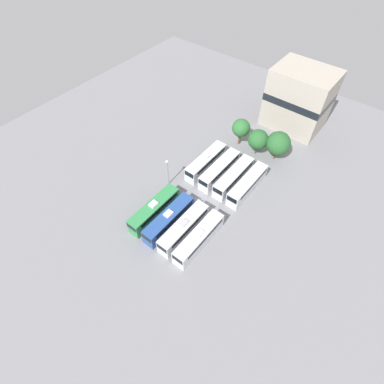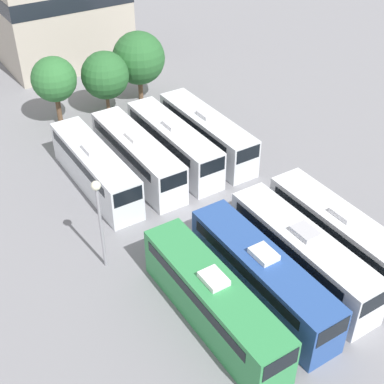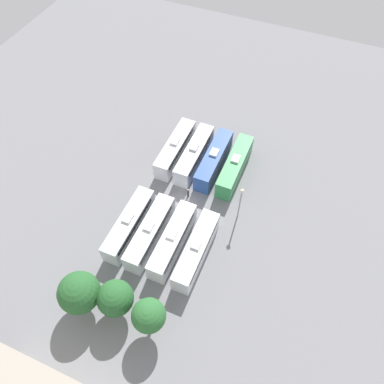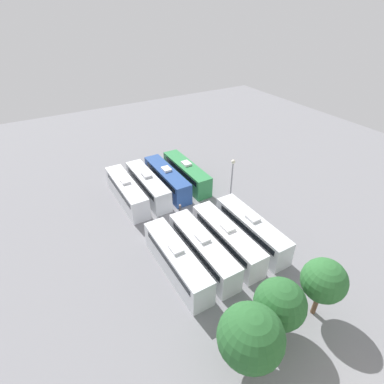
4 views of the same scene
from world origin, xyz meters
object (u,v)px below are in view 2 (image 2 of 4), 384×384
(bus_2, at_px, (301,252))
(bus_7, at_px, (206,131))
(tree_0, at_px, (54,79))
(bus_1, at_px, (261,274))
(tree_1, at_px, (105,75))
(tree_2, at_px, (139,58))
(bus_4, at_px, (95,167))
(bus_0, at_px, (213,299))
(light_pole, at_px, (99,209))
(worker_person, at_px, (215,217))
(bus_6, at_px, (173,142))
(bus_3, at_px, (340,233))
(bus_5, at_px, (137,154))

(bus_2, bearing_deg, bus_7, 77.79)
(bus_7, distance_m, tree_0, 14.73)
(bus_1, distance_m, tree_1, 27.18)
(tree_0, xyz_separation_m, tree_2, (9.01, 0.74, -0.18))
(bus_4, bearing_deg, tree_1, 60.29)
(bus_0, relative_size, tree_1, 1.85)
(light_pole, bearing_deg, tree_0, 76.96)
(tree_0, bearing_deg, light_pole, -103.04)
(bus_4, distance_m, worker_person, 10.51)
(bus_0, bearing_deg, tree_2, 69.90)
(bus_6, relative_size, bus_7, 1.00)
(bus_1, height_order, tree_2, tree_2)
(bus_3, height_order, worker_person, bus_3)
(bus_6, distance_m, tree_2, 12.68)
(bus_5, bearing_deg, tree_0, 101.40)
(bus_2, xyz_separation_m, light_pole, (-10.22, 7.42, 2.83))
(bus_7, distance_m, tree_1, 11.83)
(bus_2, relative_size, tree_0, 1.75)
(bus_3, height_order, bus_4, same)
(bus_7, distance_m, light_pole, 16.38)
(bus_0, bearing_deg, bus_5, 77.41)
(bus_2, distance_m, tree_0, 27.96)
(tree_1, bearing_deg, bus_0, -102.72)
(bus_4, bearing_deg, worker_person, -60.68)
(bus_1, xyz_separation_m, bus_5, (0.03, 16.10, 0.00))
(bus_3, distance_m, tree_1, 27.17)
(bus_4, distance_m, light_pole, 9.63)
(tree_0, relative_size, tree_2, 0.95)
(tree_1, bearing_deg, light_pole, -115.82)
(bus_6, distance_m, tree_0, 12.92)
(bus_5, relative_size, worker_person, 6.63)
(bus_6, relative_size, worker_person, 6.63)
(bus_1, relative_size, tree_2, 1.66)
(bus_4, relative_size, light_pole, 1.73)
(light_pole, bearing_deg, bus_2, -35.98)
(light_pole, relative_size, tree_2, 0.96)
(bus_1, xyz_separation_m, bus_3, (6.76, 0.23, 0.00))
(bus_7, distance_m, tree_2, 12.27)
(bus_2, xyz_separation_m, tree_2, (3.38, 27.98, 2.56))
(tree_2, bearing_deg, tree_0, -175.33)
(bus_5, distance_m, tree_1, 11.37)
(bus_1, relative_size, bus_5, 1.00)
(bus_5, bearing_deg, tree_1, 77.09)
(bus_6, bearing_deg, bus_5, -178.45)
(tree_1, bearing_deg, worker_person, -92.92)
(worker_person, bearing_deg, bus_6, 77.73)
(bus_1, height_order, bus_7, same)
(bus_0, xyz_separation_m, tree_1, (6.11, 27.06, 2.19))
(bus_2, relative_size, tree_1, 1.85)
(tree_0, bearing_deg, tree_2, 4.67)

